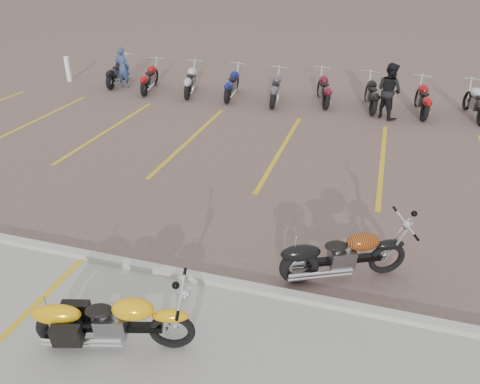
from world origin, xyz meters
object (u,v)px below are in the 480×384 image
Objects in this scene: bollard at (68,69)px; flame_cruiser at (340,256)px; person_a at (123,67)px; yellow_cruiser at (112,322)px; person_b at (389,91)px.

flame_cruiser is at bearing -39.11° from bollard.
flame_cruiser is 1.29× the size of person_a.
yellow_cruiser is 11.86m from person_b.
flame_cruiser is 13.61m from person_a.
bollard is (-9.36, 12.35, 0.05)m from yellow_cruiser.
person_a is at bearing -3.52° from bollard.
yellow_cruiser is 1.06× the size of flame_cruiser.
bollard is at bearing -4.36° from person_a.
person_a is 2.67m from bollard.
yellow_cruiser is at bearing 115.06° from person_b.
person_a reaches higher than yellow_cruiser.
bollard is at bearing 111.24° from yellow_cruiser.
bollard reaches higher than yellow_cruiser.
yellow_cruiser is 3.74m from flame_cruiser.
person_b is (0.52, 8.91, 0.44)m from flame_cruiser.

